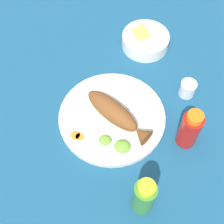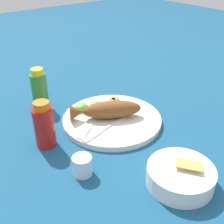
# 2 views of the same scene
# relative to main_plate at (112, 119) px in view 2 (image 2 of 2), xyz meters

# --- Properties ---
(ground_plane) EXTENTS (4.00, 4.00, 0.00)m
(ground_plane) POSITION_rel_main_plate_xyz_m (0.00, 0.00, -0.01)
(ground_plane) COLOR navy
(main_plate) EXTENTS (0.33, 0.33, 0.02)m
(main_plate) POSITION_rel_main_plate_xyz_m (0.00, 0.00, 0.00)
(main_plate) COLOR silver
(main_plate) RESTS_ON ground_plane
(fried_fish) EXTENTS (0.23, 0.17, 0.06)m
(fried_fish) POSITION_rel_main_plate_xyz_m (-0.01, 0.01, 0.04)
(fried_fish) COLOR brown
(fried_fish) RESTS_ON main_plate
(fork_near) EXTENTS (0.18, 0.05, 0.00)m
(fork_near) POSITION_rel_main_plate_xyz_m (-0.07, -0.04, 0.01)
(fork_near) COLOR silver
(fork_near) RESTS_ON main_plate
(fork_far) EXTENTS (0.17, 0.11, 0.00)m
(fork_far) POSITION_rel_main_plate_xyz_m (-0.08, 0.00, 0.01)
(fork_far) COLOR silver
(fork_far) RESTS_ON main_plate
(carrot_slice_near) EXTENTS (0.02, 0.02, 0.00)m
(carrot_slice_near) POSITION_rel_main_plate_xyz_m (0.08, 0.09, 0.01)
(carrot_slice_near) COLOR orange
(carrot_slice_near) RESTS_ON main_plate
(carrot_slice_mid) EXTENTS (0.03, 0.03, 0.00)m
(carrot_slice_mid) POSITION_rel_main_plate_xyz_m (0.09, 0.09, 0.01)
(carrot_slice_mid) COLOR orange
(carrot_slice_mid) RESTS_ON main_plate
(lime_wedge_main) EXTENTS (0.04, 0.03, 0.02)m
(lime_wedge_main) POSITION_rel_main_plate_xyz_m (-0.00, 0.09, 0.02)
(lime_wedge_main) COLOR #6BB233
(lime_wedge_main) RESTS_ON main_plate
(lime_wedge_side) EXTENTS (0.05, 0.04, 0.03)m
(lime_wedge_side) POSITION_rel_main_plate_xyz_m (-0.05, 0.10, 0.02)
(lime_wedge_side) COLOR #6BB233
(lime_wedge_side) RESTS_ON main_plate
(hot_sauce_bottle_red) EXTENTS (0.06, 0.06, 0.14)m
(hot_sauce_bottle_red) POSITION_rel_main_plate_xyz_m (-0.23, 0.02, 0.06)
(hot_sauce_bottle_red) COLOR #B21914
(hot_sauce_bottle_red) RESTS_ON ground_plane
(hot_sauce_bottle_green) EXTENTS (0.06, 0.06, 0.15)m
(hot_sauce_bottle_green) POSITION_rel_main_plate_xyz_m (-0.14, 0.24, 0.06)
(hot_sauce_bottle_green) COLOR #3D8428
(hot_sauce_bottle_green) RESTS_ON ground_plane
(salt_cup) EXTENTS (0.05, 0.05, 0.05)m
(salt_cup) POSITION_rel_main_plate_xyz_m (-0.21, -0.15, 0.01)
(salt_cup) COLOR silver
(salt_cup) RESTS_ON ground_plane
(guacamole_bowl) EXTENTS (0.17, 0.17, 0.06)m
(guacamole_bowl) POSITION_rel_main_plate_xyz_m (-0.05, -0.32, 0.02)
(guacamole_bowl) COLOR white
(guacamole_bowl) RESTS_ON ground_plane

